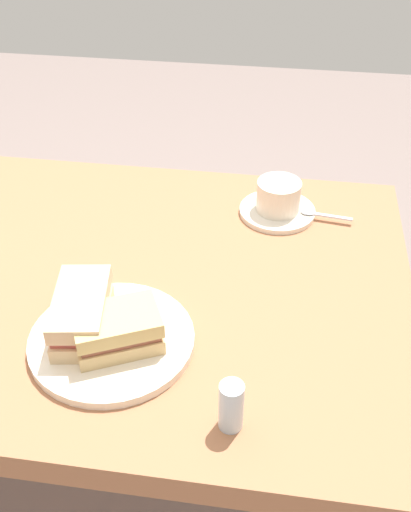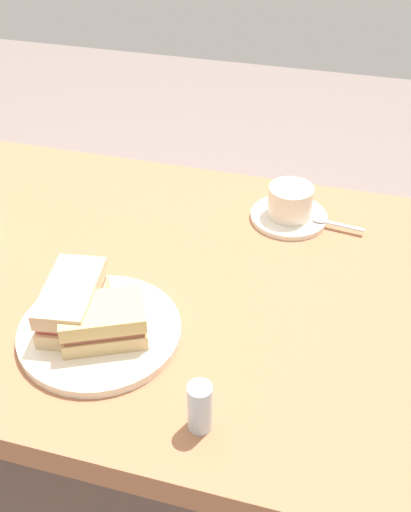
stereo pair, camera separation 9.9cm
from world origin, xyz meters
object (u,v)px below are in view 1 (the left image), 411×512
object	(u,v)px
sandwich_front	(117,330)
salt_shaker	(231,406)
sandwich_plate	(112,340)
coffee_cup	(279,195)
sandwich_back	(82,312)
spoon	(317,214)
coffee_saucer	(277,211)
dining_table	(27,309)

from	to	relation	value
sandwich_front	salt_shaker	distance (m)	0.20
sandwich_plate	sandwich_front	bearing A→B (deg)	140.78
sandwich_plate	coffee_cup	size ratio (longest dim) A/B	2.21
sandwich_back	spoon	distance (m)	0.50
coffee_cup	salt_shaker	bearing A→B (deg)	86.19
coffee_saucer	spoon	world-z (taller)	spoon
dining_table	sandwich_plate	xyz separation A→B (m)	(-0.21, 0.16, 0.11)
sandwich_plate	sandwich_front	size ratio (longest dim) A/B	1.70
sandwich_plate	coffee_saucer	size ratio (longest dim) A/B	1.68
sandwich_front	spoon	bearing A→B (deg)	-126.51
salt_shaker	spoon	bearing A→B (deg)	-102.60
dining_table	salt_shaker	world-z (taller)	salt_shaker
coffee_cup	spoon	distance (m)	0.08
dining_table	coffee_cup	size ratio (longest dim) A/B	12.15
sandwich_back	dining_table	bearing A→B (deg)	-40.70
sandwich_plate	salt_shaker	size ratio (longest dim) A/B	3.25
dining_table	coffee_saucer	world-z (taller)	coffee_saucer
coffee_saucer	salt_shaker	bearing A→B (deg)	86.19
sandwich_back	spoon	size ratio (longest dim) A/B	1.56
sandwich_plate	salt_shaker	bearing A→B (deg)	148.20
coffee_saucer	sandwich_back	bearing A→B (deg)	54.08
sandwich_front	spoon	size ratio (longest dim) A/B	1.45
dining_table	spoon	xyz separation A→B (m)	(-0.51, -0.21, 0.12)
dining_table	sandwich_front	bearing A→B (deg)	143.46
sandwich_front	coffee_cup	xyz separation A→B (m)	(-0.21, -0.40, -0.00)
sandwich_front	sandwich_back	bearing A→B (deg)	-22.05
sandwich_plate	spoon	size ratio (longest dim) A/B	2.47
sandwich_plate	salt_shaker	world-z (taller)	salt_shaker
spoon	sandwich_back	bearing A→B (deg)	46.30
dining_table	sandwich_plate	size ratio (longest dim) A/B	5.49
coffee_saucer	coffee_cup	size ratio (longest dim) A/B	1.32
sandwich_front	dining_table	bearing A→B (deg)	-36.54
dining_table	salt_shaker	bearing A→B (deg)	145.73
coffee_cup	sandwich_plate	bearing A→B (deg)	59.81
sandwich_front	coffee_saucer	distance (m)	0.45
dining_table	salt_shaker	size ratio (longest dim) A/B	17.84
coffee_saucer	salt_shaker	distance (m)	0.50
sandwich_back	coffee_cup	bearing A→B (deg)	-125.80
sandwich_plate	coffee_cup	distance (m)	0.45
dining_table	sandwich_plate	distance (m)	0.29
salt_shaker	sandwich_back	bearing A→B (deg)	-28.94
sandwich_front	sandwich_back	distance (m)	0.06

